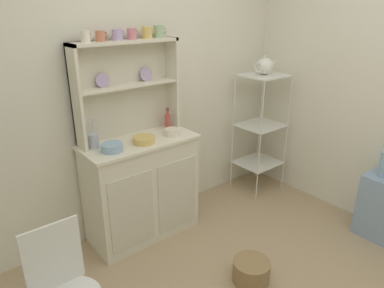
{
  "coord_description": "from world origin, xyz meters",
  "views": [
    {
      "loc": [
        -1.48,
        -0.97,
        1.9
      ],
      "look_at": [
        0.21,
        1.12,
        0.84
      ],
      "focal_mm": 33.06,
      "sensor_mm": 36.0,
      "label": 1
    }
  ],
  "objects_px": {
    "hutch_cabinet": "(142,187)",
    "bowl_mixing_large": "(112,147)",
    "porcelain_teapot": "(265,66)",
    "floor_basket": "(251,271)",
    "hutch_shelf_unit": "(125,82)",
    "utensil_jar": "(94,140)",
    "wire_chair": "(62,285)",
    "cup_cream_0": "(86,36)",
    "bakers_rack": "(261,121)",
    "jam_bottle": "(168,121)"
  },
  "relations": [
    {
      "from": "hutch_cabinet",
      "to": "bowl_mixing_large",
      "type": "xyz_separation_m",
      "value": [
        -0.27,
        -0.07,
        0.46
      ]
    },
    {
      "from": "bowl_mixing_large",
      "to": "porcelain_teapot",
      "type": "xyz_separation_m",
      "value": [
        1.69,
        0.0,
        0.43
      ]
    },
    {
      "from": "floor_basket",
      "to": "porcelain_teapot",
      "type": "relative_size",
      "value": 1.08
    },
    {
      "from": "hutch_shelf_unit",
      "to": "utensil_jar",
      "type": "relative_size",
      "value": 3.67
    },
    {
      "from": "wire_chair",
      "to": "cup_cream_0",
      "type": "xyz_separation_m",
      "value": [
        0.65,
        0.89,
        1.18
      ]
    },
    {
      "from": "cup_cream_0",
      "to": "utensil_jar",
      "type": "xyz_separation_m",
      "value": [
        -0.04,
        -0.04,
        -0.75
      ]
    },
    {
      "from": "bowl_mixing_large",
      "to": "bakers_rack",
      "type": "bearing_deg",
      "value": 0.16
    },
    {
      "from": "hutch_shelf_unit",
      "to": "jam_bottle",
      "type": "relative_size",
      "value": 4.74
    },
    {
      "from": "hutch_shelf_unit",
      "to": "porcelain_teapot",
      "type": "xyz_separation_m",
      "value": [
        1.41,
        -0.23,
        0.01
      ]
    },
    {
      "from": "floor_basket",
      "to": "bowl_mixing_large",
      "type": "xyz_separation_m",
      "value": [
        -0.57,
        0.94,
        0.83
      ]
    },
    {
      "from": "bakers_rack",
      "to": "bowl_mixing_large",
      "type": "xyz_separation_m",
      "value": [
        -1.69,
        -0.0,
        0.14
      ]
    },
    {
      "from": "bowl_mixing_large",
      "to": "porcelain_teapot",
      "type": "relative_size",
      "value": 0.64
    },
    {
      "from": "hutch_cabinet",
      "to": "wire_chair",
      "type": "relative_size",
      "value": 1.11
    },
    {
      "from": "bakers_rack",
      "to": "bowl_mixing_large",
      "type": "bearing_deg",
      "value": -179.84
    },
    {
      "from": "hutch_cabinet",
      "to": "bowl_mixing_large",
      "type": "relative_size",
      "value": 5.85
    },
    {
      "from": "jam_bottle",
      "to": "utensil_jar",
      "type": "relative_size",
      "value": 0.77
    },
    {
      "from": "cup_cream_0",
      "to": "hutch_shelf_unit",
      "type": "bearing_deg",
      "value": 7.68
    },
    {
      "from": "bowl_mixing_large",
      "to": "jam_bottle",
      "type": "bearing_deg",
      "value": 14.4
    },
    {
      "from": "hutch_shelf_unit",
      "to": "bowl_mixing_large",
      "type": "height_order",
      "value": "hutch_shelf_unit"
    },
    {
      "from": "hutch_cabinet",
      "to": "jam_bottle",
      "type": "height_order",
      "value": "jam_bottle"
    },
    {
      "from": "bakers_rack",
      "to": "floor_basket",
      "type": "xyz_separation_m",
      "value": [
        -1.12,
        -0.94,
        -0.69
      ]
    },
    {
      "from": "cup_cream_0",
      "to": "utensil_jar",
      "type": "height_order",
      "value": "cup_cream_0"
    },
    {
      "from": "hutch_cabinet",
      "to": "jam_bottle",
      "type": "bearing_deg",
      "value": 13.96
    },
    {
      "from": "bakers_rack",
      "to": "floor_basket",
      "type": "distance_m",
      "value": 1.62
    },
    {
      "from": "porcelain_teapot",
      "to": "hutch_cabinet",
      "type": "bearing_deg",
      "value": 177.22
    },
    {
      "from": "bakers_rack",
      "to": "wire_chair",
      "type": "relative_size",
      "value": 1.48
    },
    {
      "from": "floor_basket",
      "to": "bowl_mixing_large",
      "type": "bearing_deg",
      "value": 121.21
    },
    {
      "from": "floor_basket",
      "to": "bakers_rack",
      "type": "bearing_deg",
      "value": 39.93
    },
    {
      "from": "hutch_shelf_unit",
      "to": "floor_basket",
      "type": "relative_size",
      "value": 3.21
    },
    {
      "from": "bakers_rack",
      "to": "hutch_shelf_unit",
      "type": "bearing_deg",
      "value": 170.67
    },
    {
      "from": "cup_cream_0",
      "to": "bowl_mixing_large",
      "type": "relative_size",
      "value": 0.51
    },
    {
      "from": "hutch_shelf_unit",
      "to": "porcelain_teapot",
      "type": "distance_m",
      "value": 1.43
    },
    {
      "from": "floor_basket",
      "to": "bowl_mixing_large",
      "type": "height_order",
      "value": "bowl_mixing_large"
    },
    {
      "from": "bakers_rack",
      "to": "cup_cream_0",
      "type": "bearing_deg",
      "value": 173.67
    },
    {
      "from": "bakers_rack",
      "to": "porcelain_teapot",
      "type": "distance_m",
      "value": 0.57
    },
    {
      "from": "cup_cream_0",
      "to": "porcelain_teapot",
      "type": "height_order",
      "value": "cup_cream_0"
    },
    {
      "from": "wire_chair",
      "to": "utensil_jar",
      "type": "relative_size",
      "value": 3.55
    },
    {
      "from": "utensil_jar",
      "to": "hutch_shelf_unit",
      "type": "bearing_deg",
      "value": 13.75
    },
    {
      "from": "floor_basket",
      "to": "jam_bottle",
      "type": "relative_size",
      "value": 1.48
    },
    {
      "from": "bowl_mixing_large",
      "to": "jam_bottle",
      "type": "distance_m",
      "value": 0.64
    },
    {
      "from": "cup_cream_0",
      "to": "jam_bottle",
      "type": "bearing_deg",
      "value": -3.15
    },
    {
      "from": "hutch_shelf_unit",
      "to": "utensil_jar",
      "type": "xyz_separation_m",
      "value": [
        -0.35,
        -0.09,
        -0.38
      ]
    },
    {
      "from": "floor_basket",
      "to": "jam_bottle",
      "type": "height_order",
      "value": "jam_bottle"
    },
    {
      "from": "hutch_cabinet",
      "to": "jam_bottle",
      "type": "relative_size",
      "value": 5.1
    },
    {
      "from": "hutch_cabinet",
      "to": "cup_cream_0",
      "type": "height_order",
      "value": "cup_cream_0"
    },
    {
      "from": "bowl_mixing_large",
      "to": "jam_bottle",
      "type": "relative_size",
      "value": 0.87
    },
    {
      "from": "bakers_rack",
      "to": "utensil_jar",
      "type": "bearing_deg",
      "value": 175.22
    },
    {
      "from": "hutch_shelf_unit",
      "to": "wire_chair",
      "type": "distance_m",
      "value": 1.56
    },
    {
      "from": "floor_basket",
      "to": "jam_bottle",
      "type": "bearing_deg",
      "value": 87.13
    },
    {
      "from": "floor_basket",
      "to": "hutch_shelf_unit",
      "type": "bearing_deg",
      "value": 104.01
    }
  ]
}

